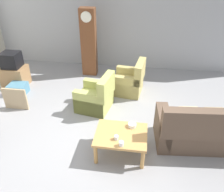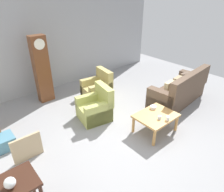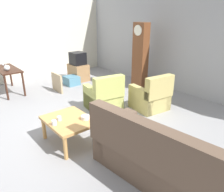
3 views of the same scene
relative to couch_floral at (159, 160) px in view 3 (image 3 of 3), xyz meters
name	(u,v)px [view 3 (image 3 of 3)]	position (x,y,z in m)	size (l,w,h in m)	color
ground_plane	(79,126)	(-2.13, -0.03, -0.36)	(10.40, 10.40, 0.00)	gray
garage_door_wall	(184,38)	(-2.13, 3.57, 1.24)	(8.40, 0.16, 3.20)	#9EA0A5
pegboard_wall_left	(21,39)	(-6.33, 0.37, 1.08)	(0.12, 6.40, 2.88)	beige
couch_floral	(159,160)	(0.00, 0.00, 0.00)	(2.17, 1.07, 1.04)	brown
armchair_olive_near	(104,98)	(-2.49, 0.93, -0.05)	(0.91, 0.89, 0.92)	tan
armchair_olive_far	(151,98)	(-1.75, 1.83, -0.05)	(0.88, 0.86, 0.92)	tan
coffee_table_wood	(69,123)	(-1.72, -0.47, 0.05)	(0.96, 0.76, 0.47)	tan
console_table_dark	(7,72)	(-5.29, -0.52, 0.28)	(1.30, 0.56, 0.74)	#381E14
grandfather_clock	(140,57)	(-3.07, 2.79, 0.66)	(0.44, 0.30, 2.02)	brown
tv_stand_cabinet	(79,72)	(-5.03, 1.76, -0.07)	(0.68, 0.52, 0.57)	#997047
tv_crt	(78,58)	(-5.03, 1.76, 0.43)	(0.48, 0.44, 0.42)	black
framed_picture_leaning	(57,83)	(-4.43, 0.63, -0.08)	(0.60, 0.05, 0.56)	tan
storage_box_blue	(72,80)	(-4.74, 1.30, -0.21)	(0.46, 0.42, 0.29)	teal
glass_dome_cloche	(7,68)	(-5.00, -0.57, 0.47)	(0.16, 0.16, 0.16)	silver
cup_white_porcelain	(54,123)	(-1.69, -0.78, 0.16)	(0.09, 0.09, 0.09)	white
cup_blue_rimmed	(59,118)	(-1.79, -0.63, 0.16)	(0.08, 0.08, 0.08)	silver
bowl_white_stacked	(85,117)	(-1.54, -0.23, 0.15)	(0.16, 0.16, 0.07)	white
wine_glass_tall	(2,61)	(-5.79, -0.47, 0.53)	(0.07, 0.07, 0.22)	silver
wine_glass_mid	(5,62)	(-5.61, -0.45, 0.51)	(0.07, 0.07, 0.18)	silver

